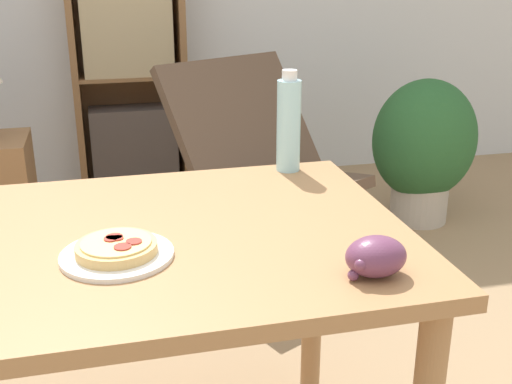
{
  "coord_description": "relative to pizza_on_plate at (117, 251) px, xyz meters",
  "views": [
    {
      "loc": [
        0.06,
        -1.22,
        1.31
      ],
      "look_at": [
        0.38,
        0.07,
        0.82
      ],
      "focal_mm": 45.0,
      "sensor_mm": 36.0,
      "label": 1
    }
  ],
  "objects": [
    {
      "name": "bookshelf",
      "position": [
        0.16,
        2.51,
        -0.15
      ],
      "size": [
        0.62,
        0.3,
        1.36
      ],
      "color": "brown",
      "rests_on": "ground_plane"
    },
    {
      "name": "dining_table",
      "position": [
        -0.01,
        0.1,
        -0.12
      ],
      "size": [
        1.26,
        0.8,
        0.76
      ],
      "color": "#A37549",
      "rests_on": "ground_plane"
    },
    {
      "name": "pizza_on_plate",
      "position": [
        0.0,
        0.0,
        0.0
      ],
      "size": [
        0.22,
        0.22,
        0.04
      ],
      "color": "white",
      "rests_on": "dining_table"
    },
    {
      "name": "lounge_chair_far",
      "position": [
        0.67,
        1.44,
        -0.49
      ],
      "size": [
        0.91,
        0.98,
        0.88
      ],
      "rotation": [
        0.0,
        0.0,
        0.45
      ],
      "color": "black",
      "rests_on": "ground_plane"
    },
    {
      "name": "drink_bottle",
      "position": [
        0.48,
        0.45,
        0.11
      ],
      "size": [
        0.06,
        0.06,
        0.27
      ],
      "color": "#A3DBEA",
      "rests_on": "dining_table"
    },
    {
      "name": "grape_bunch",
      "position": [
        0.46,
        -0.19,
        0.02
      ],
      "size": [
        0.12,
        0.09,
        0.08
      ],
      "color": "#6B3856",
      "rests_on": "dining_table"
    },
    {
      "name": "potted_plant_floor",
      "position": [
        1.58,
        1.7,
        -0.38
      ],
      "size": [
        0.54,
        0.46,
        0.75
      ],
      "color": "#BCB2A3",
      "rests_on": "ground_plane"
    }
  ]
}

